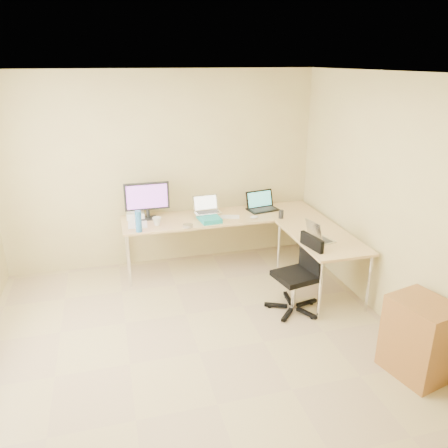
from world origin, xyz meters
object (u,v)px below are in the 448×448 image
object	(u,v)px
mug	(157,221)
desk_fan	(135,209)
laptop_return	(321,233)
keyboard	(225,217)
monitor	(147,201)
water_bottle	(138,221)
desk_main	(222,241)
desk_return	(320,263)
laptop_center	(207,205)
laptop_black	(263,201)
cabinet	(419,339)
office_chair	(295,270)

from	to	relation	value
mug	desk_fan	xyz separation A→B (m)	(-0.24, 0.33, 0.07)
laptop_return	keyboard	bearing A→B (deg)	25.02
monitor	water_bottle	distance (m)	0.48
desk_main	desk_return	world-z (taller)	same
laptop_center	keyboard	distance (m)	0.28
desk_fan	laptop_return	size ratio (longest dim) A/B	0.77
water_bottle	laptop_black	bearing A→B (deg)	12.42
laptop_black	mug	xyz separation A→B (m)	(-1.50, -0.21, -0.08)
desk_return	laptop_center	size ratio (longest dim) A/B	3.78
laptop_black	cabinet	xyz separation A→B (m)	(0.51, -2.73, -0.50)
monitor	office_chair	xyz separation A→B (m)	(1.45, -1.49, -0.48)
laptop_center	water_bottle	distance (m)	0.98
water_bottle	laptop_return	distance (m)	2.17
desk_fan	office_chair	bearing A→B (deg)	-59.99
desk_return	desk_fan	distance (m)	2.47
desk_main	office_chair	world-z (taller)	office_chair
desk_fan	cabinet	size ratio (longest dim) A/B	0.34
laptop_black	desk_fan	xyz separation A→B (m)	(-1.74, 0.11, -0.00)
mug	desk_fan	size ratio (longest dim) A/B	0.44
monitor	desk_return	bearing A→B (deg)	-30.47
mug	water_bottle	bearing A→B (deg)	-144.52
monitor	keyboard	world-z (taller)	monitor
keyboard	laptop_center	bearing A→B (deg)	177.31
monitor	keyboard	distance (m)	1.04
keyboard	water_bottle	size ratio (longest dim) A/B	1.48
office_chair	laptop_return	bearing A→B (deg)	15.22
water_bottle	office_chair	xyz separation A→B (m)	(1.61, -1.05, -0.36)
monitor	desk_fan	xyz separation A→B (m)	(-0.16, 0.06, -0.12)
desk_main	monitor	bearing A→B (deg)	171.76
desk_main	desk_return	bearing A→B (deg)	-45.73
desk_return	monitor	distance (m)	2.34
laptop_black	mug	distance (m)	1.52
desk_main	mug	bearing A→B (deg)	-171.85
laptop_center	water_bottle	xyz separation A→B (m)	(-0.93, -0.31, -0.04)
mug	cabinet	world-z (taller)	mug
water_bottle	monitor	bearing A→B (deg)	70.29
desk_fan	monitor	bearing A→B (deg)	-36.91
monitor	water_bottle	size ratio (longest dim) A/B	2.17
keyboard	laptop_return	distance (m)	1.38
laptop_black	water_bottle	world-z (taller)	water_bottle
desk_main	water_bottle	distance (m)	1.27
desk_main	keyboard	size ratio (longest dim) A/B	6.70
office_chair	water_bottle	bearing A→B (deg)	135.52
desk_return	office_chair	world-z (taller)	office_chair
laptop_center	office_chair	size ratio (longest dim) A/B	0.39
mug	laptop_center	bearing A→B (deg)	11.45
desk_return	water_bottle	world-z (taller)	water_bottle
keyboard	desk_fan	world-z (taller)	desk_fan
mug	desk_fan	distance (m)	0.41
water_bottle	laptop_return	bearing A→B (deg)	-23.19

